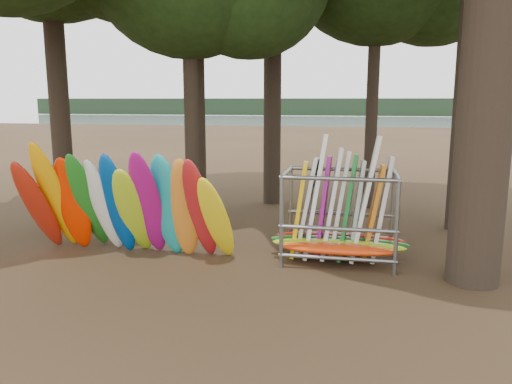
# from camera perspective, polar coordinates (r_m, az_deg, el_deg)

# --- Properties ---
(ground) EXTENTS (120.00, 120.00, 0.00)m
(ground) POSITION_cam_1_polar(r_m,az_deg,el_deg) (11.33, -3.23, -8.28)
(ground) COLOR #47331E
(ground) RESTS_ON ground
(lake) EXTENTS (160.00, 160.00, 0.00)m
(lake) POSITION_cam_1_polar(r_m,az_deg,el_deg) (70.51, 9.38, 7.38)
(lake) COLOR gray
(lake) RESTS_ON ground
(far_shore) EXTENTS (160.00, 4.00, 4.00)m
(far_shore) POSITION_cam_1_polar(r_m,az_deg,el_deg) (120.41, 10.39, 9.53)
(far_shore) COLOR black
(far_shore) RESTS_ON ground
(kayak_row) EXTENTS (5.24, 2.09, 2.89)m
(kayak_row) POSITION_cam_1_polar(r_m,az_deg,el_deg) (11.95, -14.70, -1.61)
(kayak_row) COLOR #AE1F0F
(kayak_row) RESTS_ON ground
(storage_rack) EXTENTS (3.19, 1.50, 2.91)m
(storage_rack) POSITION_cam_1_polar(r_m,az_deg,el_deg) (11.47, 9.48, -3.10)
(storage_rack) COLOR slate
(storage_rack) RESTS_ON ground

